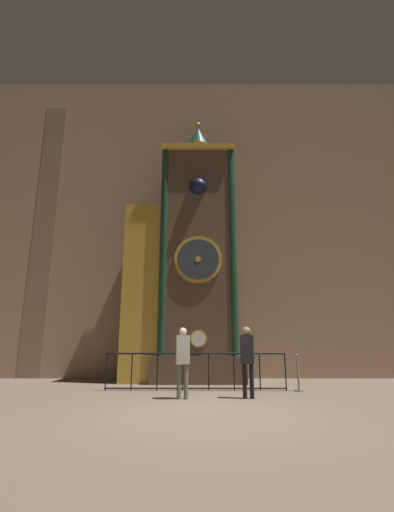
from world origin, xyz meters
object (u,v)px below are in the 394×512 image
Objects in this scene: visitor_far at (246,354)px; stanchion_post at (297,379)px; clock_tower at (185,262)px; visitor_near at (182,355)px.

visitor_far reaches higher than stanchion_post.
visitor_near is at bearing -89.53° from clock_tower.
clock_tower is 5.86× the size of visitor_near.
stanchion_post is (3.30, 1.32, -0.71)m from visitor_near.
visitor_far reaches higher than visitor_near.
clock_tower reaches higher than visitor_near.
clock_tower is at bearing 147.84° from stanchion_post.
visitor_near is 1.70× the size of stanchion_post.
visitor_far is at bearing -63.13° from clock_tower.
stanchion_post is at bearing 49.79° from visitor_far.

